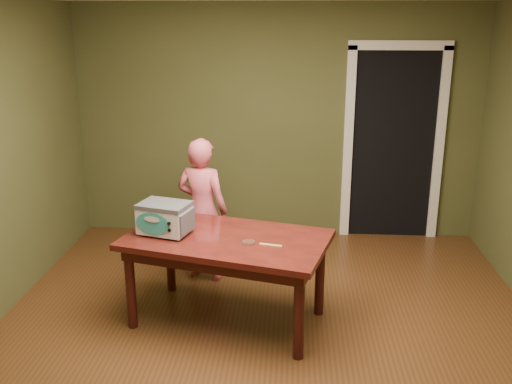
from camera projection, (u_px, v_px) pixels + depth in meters
The scene contains 8 objects.
floor at pixel (265, 349), 4.38m from camera, with size 5.00×5.00×0.00m, color #563518.
room_shell at pixel (266, 130), 3.88m from camera, with size 4.52×5.02×2.61m.
doorway at pixel (389, 141), 6.64m from camera, with size 1.10×0.66×2.25m.
dining_table at pixel (227, 248), 4.60m from camera, with size 1.78×1.28×0.75m.
toy_oven at pixel (165, 217), 4.61m from camera, with size 0.48×0.38×0.26m.
baking_pan at pixel (249, 242), 4.43m from camera, with size 0.10×0.10×0.02m.
spatula at pixel (271, 245), 4.40m from camera, with size 0.18×0.03×0.01m, color #DAB15E.
child at pixel (202, 210), 5.40m from camera, with size 0.50×0.33×1.38m, color #D75869.
Camera 1 is at (0.19, -3.82, 2.45)m, focal length 40.00 mm.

